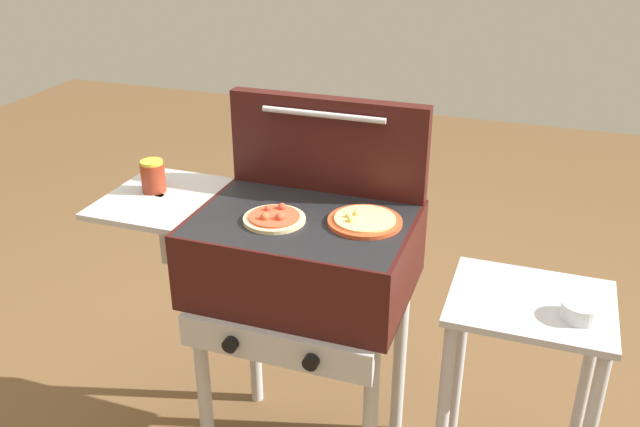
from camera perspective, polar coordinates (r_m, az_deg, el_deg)
name	(u,v)px	position (r m, az deg, el deg)	size (l,w,h in m)	color
grill	(299,260)	(2.06, -1.72, -3.91)	(0.96, 0.53, 0.90)	#38110F
grill_lid_open	(328,144)	(2.12, 0.64, 5.76)	(0.63, 0.08, 0.30)	#38110F
pizza_pepperoni	(274,218)	(1.97, -3.81, -0.37)	(0.18, 0.18, 0.04)	beige
pizza_cheese	(364,221)	(1.96, 3.72, -0.60)	(0.21, 0.21, 0.03)	#C64723
sauce_jar	(153,176)	(2.21, -13.71, 3.03)	(0.08, 0.08, 0.10)	maroon
prep_table	(522,364)	(2.08, 16.43, -11.93)	(0.44, 0.36, 0.76)	#B2B2B7
topping_bowl_near	(581,311)	(1.92, 20.85, -7.57)	(0.10, 0.10, 0.04)	silver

